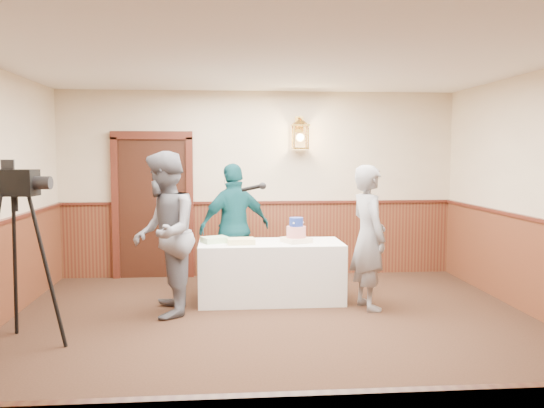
{
  "coord_description": "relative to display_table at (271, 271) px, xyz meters",
  "views": [
    {
      "loc": [
        -0.57,
        -5.24,
        1.87
      ],
      "look_at": [
        0.04,
        1.7,
        1.25
      ],
      "focal_mm": 38.0,
      "sensor_mm": 36.0,
      "label": 1
    }
  ],
  "objects": [
    {
      "name": "ground",
      "position": [
        -0.04,
        -1.9,
        -0.38
      ],
      "size": [
        7.0,
        7.0,
        0.0
      ],
      "primitive_type": "plane",
      "color": "#301D12",
      "rests_on": "ground"
    },
    {
      "name": "room_shell",
      "position": [
        -0.09,
        -1.45,
        1.15
      ],
      "size": [
        6.02,
        7.02,
        2.81
      ],
      "color": "beige",
      "rests_on": "ground"
    },
    {
      "name": "display_table",
      "position": [
        0.0,
        0.0,
        0.0
      ],
      "size": [
        1.8,
        0.8,
        0.75
      ],
      "primitive_type": "cube",
      "color": "white",
      "rests_on": "ground"
    },
    {
      "name": "tiered_cake",
      "position": [
        0.32,
        -0.04,
        0.5
      ],
      "size": [
        0.4,
        0.4,
        0.31
      ],
      "rotation": [
        0.0,
        0.0,
        0.42
      ],
      "color": "#F8E2C1",
      "rests_on": "display_table"
    },
    {
      "name": "sheet_cake_yellow",
      "position": [
        -0.38,
        -0.11,
        0.41
      ],
      "size": [
        0.35,
        0.27,
        0.07
      ],
      "primitive_type": "cube",
      "rotation": [
        0.0,
        0.0,
        0.06
      ],
      "color": "#FAF995",
      "rests_on": "display_table"
    },
    {
      "name": "sheet_cake_green",
      "position": [
        -0.7,
        0.03,
        0.41
      ],
      "size": [
        0.38,
        0.35,
        0.07
      ],
      "primitive_type": "cube",
      "rotation": [
        0.0,
        0.0,
        0.41
      ],
      "color": "#A3DB9A",
      "rests_on": "display_table"
    },
    {
      "name": "interviewer",
      "position": [
        -1.27,
        -0.55,
        0.57
      ],
      "size": [
        1.55,
        0.96,
        1.89
      ],
      "rotation": [
        0.0,
        0.0,
        -1.51
      ],
      "color": "slate",
      "rests_on": "ground"
    },
    {
      "name": "baker",
      "position": [
        1.14,
        -0.46,
        0.49
      ],
      "size": [
        0.53,
        0.7,
        1.73
      ],
      "primitive_type": "imported",
      "rotation": [
        0.0,
        0.0,
        1.76
      ],
      "color": "gray",
      "rests_on": "ground"
    },
    {
      "name": "assistant_p",
      "position": [
        -0.44,
        0.57,
        0.49
      ],
      "size": [
        1.1,
        0.8,
        1.73
      ],
      "primitive_type": "imported",
      "rotation": [
        0.0,
        0.0,
        3.56
      ],
      "color": "#0E434A",
      "rests_on": "ground"
    },
    {
      "name": "tv_camera_rig",
      "position": [
        -2.57,
        -1.52,
        0.39
      ],
      "size": [
        0.67,
        0.63,
        1.71
      ],
      "rotation": [
        0.0,
        0.0,
        -0.12
      ],
      "color": "black",
      "rests_on": "ground"
    }
  ]
}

